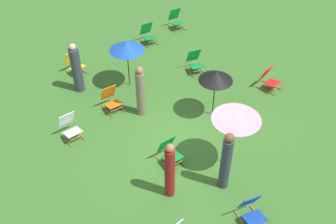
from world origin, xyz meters
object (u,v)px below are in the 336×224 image
person_0 (141,92)px  deckchair_4 (252,211)px  deckchair_6 (70,127)px  umbrella_0 (237,116)px  deckchair_2 (74,63)px  umbrella_2 (216,76)px  person_3 (77,69)px  deckchair_1 (195,62)px  deckchair_7 (111,99)px  deckchair_9 (148,34)px  deckchair_8 (169,151)px  person_2 (226,162)px  deckchair_5 (176,19)px  person_1 (170,171)px  deckchair_0 (269,79)px  umbrella_1 (127,46)px

person_0 → deckchair_4: bearing=-107.8°
deckchair_6 → umbrella_0: size_ratio=0.43×
deckchair_2 → deckchair_4: 8.27m
umbrella_0 → umbrella_2: size_ratio=1.16×
person_0 → person_3: (-0.97, 2.32, -0.01)m
deckchair_2 → umbrella_0: bearing=-88.3°
umbrella_2 → person_3: bearing=126.0°
deckchair_1 → deckchair_7: bearing=-165.3°
deckchair_9 → person_3: person_3 is taller
deckchair_9 → person_0: bearing=-122.4°
deckchair_8 → deckchair_7: bearing=92.9°
person_2 → deckchair_9: bearing=9.6°
deckchair_5 → person_3: bearing=-157.7°
person_1 → umbrella_0: bearing=-173.9°
deckchair_2 → deckchair_7: bearing=-100.0°
deckchair_0 → deckchair_8: size_ratio=1.00×
umbrella_0 → deckchair_2: bearing=101.1°
umbrella_1 → deckchair_8: bearing=-106.7°
person_2 → deckchair_6: bearing=59.3°
umbrella_0 → person_1: bearing=173.3°
deckchair_4 → deckchair_7: same height
person_1 → umbrella_1: bearing=-98.8°
umbrella_0 → deckchair_5: bearing=62.2°
deckchair_0 → deckchair_4: same height
deckchair_5 → person_2: (-4.36, -7.40, 0.56)m
deckchair_7 → person_2: (0.65, -4.51, 0.56)m
deckchair_9 → person_0: size_ratio=0.47×
umbrella_0 → umbrella_1: size_ratio=1.13×
deckchair_2 → person_1: person_1 is taller
deckchair_0 → deckchair_1: 2.69m
deckchair_0 → deckchair_4: size_ratio=0.97×
deckchair_7 → person_2: person_2 is taller
umbrella_1 → person_3: (-1.51, 0.82, -0.70)m
deckchair_1 → deckchair_8: (-3.48, -2.92, 0.00)m
deckchair_7 → umbrella_1: (1.16, 0.70, 1.18)m
deckchair_8 → person_2: bearing=-67.7°
deckchair_8 → umbrella_1: bearing=75.0°
deckchair_6 → person_2: bearing=-61.4°
umbrella_1 → deckchair_6: bearing=-159.5°
deckchair_5 → deckchair_6: 7.41m
deckchair_5 → deckchair_7: 5.78m
deckchair_2 → deckchair_5: 5.00m
umbrella_0 → umbrella_1: 4.79m
person_2 → deckchair_1: bearing=-2.5°
person_1 → person_3: person_3 is taller
deckchair_9 → person_0: person_0 is taller
person_0 → person_2: person_2 is taller
deckchair_4 → person_0: (0.19, 4.89, 0.50)m
person_0 → deckchair_1: bearing=-0.8°
umbrella_1 → umbrella_2: bearing=-67.4°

